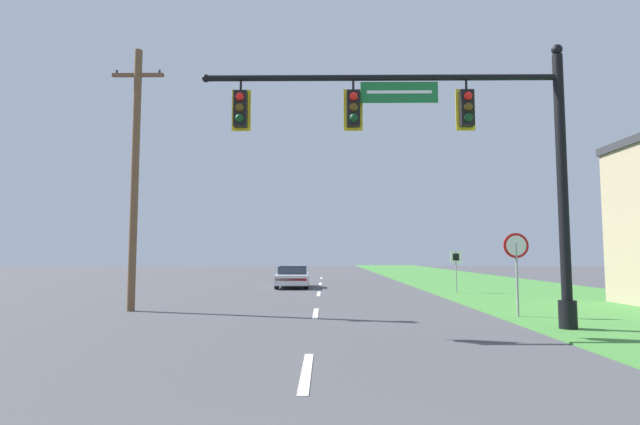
% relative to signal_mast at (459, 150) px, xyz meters
% --- Properties ---
extents(grass_verge_right, '(10.00, 110.00, 0.04)m').
position_rel_signal_mast_xyz_m(grass_verge_right, '(6.73, 19.51, -4.57)').
color(grass_verge_right, '#428438').
rests_on(grass_verge_right, ground).
extents(road_center_line, '(0.16, 34.80, 0.01)m').
position_rel_signal_mast_xyz_m(road_center_line, '(-3.77, 11.51, -4.59)').
color(road_center_line, silver).
rests_on(road_center_line, ground).
extents(signal_mast, '(9.55, 0.47, 7.36)m').
position_rel_signal_mast_xyz_m(signal_mast, '(0.00, 0.00, 0.00)').
color(signal_mast, black).
rests_on(signal_mast, grass_verge_right).
extents(car_ahead, '(1.93, 4.40, 1.19)m').
position_rel_signal_mast_xyz_m(car_ahead, '(-5.34, 16.14, -3.99)').
color(car_ahead, black).
rests_on(car_ahead, ground).
extents(stop_sign, '(0.76, 0.07, 2.50)m').
position_rel_signal_mast_xyz_m(stop_sign, '(2.33, 2.48, -2.73)').
color(stop_sign, gray).
rests_on(stop_sign, grass_verge_right).
extents(route_sign_post, '(0.55, 0.06, 2.03)m').
position_rel_signal_mast_xyz_m(route_sign_post, '(2.96, 11.88, -3.07)').
color(route_sign_post, gray).
rests_on(route_sign_post, grass_verge_right).
extents(utility_pole_near, '(1.80, 0.26, 9.04)m').
position_rel_signal_mast_xyz_m(utility_pole_near, '(-10.00, 4.13, 0.08)').
color(utility_pole_near, brown).
rests_on(utility_pole_near, ground).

